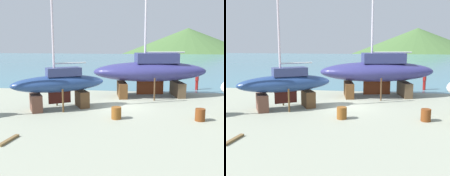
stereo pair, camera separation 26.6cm
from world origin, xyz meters
The scene contains 9 objects.
ground_plane centered at (0.00, -5.51, 0.00)m, with size 46.47×46.47×0.00m, color #959B87.
sea_water centered at (0.00, 44.81, 0.00)m, with size 168.28×77.41×0.01m, color teal.
headland_hill centered at (21.70, 128.96, 0.00)m, with size 117.41×117.41×23.04m, color #446835.
sailboat_large_starboard centered at (2.18, 4.01, 2.24)m, with size 10.37×5.23×17.42m.
sailboat_mid_port centered at (-4.26, -1.45, 1.78)m, with size 6.70×5.06×10.12m.
worker centered at (6.80, 7.99, 0.90)m, with size 0.39×0.50×1.74m.
barrel_tipped_left centered at (5.18, -3.20, 0.38)m, with size 0.60×0.60×0.76m, color brown.
barrel_tipped_center centered at (0.06, -3.46, 0.38)m, with size 0.63×0.63×0.75m, color brown.
timber_short_cross centered at (-4.65, -8.04, 0.06)m, with size 1.48×0.20×0.12m, color brown.
Camera 2 is at (2.31, -19.78, 4.82)m, focal length 43.56 mm.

